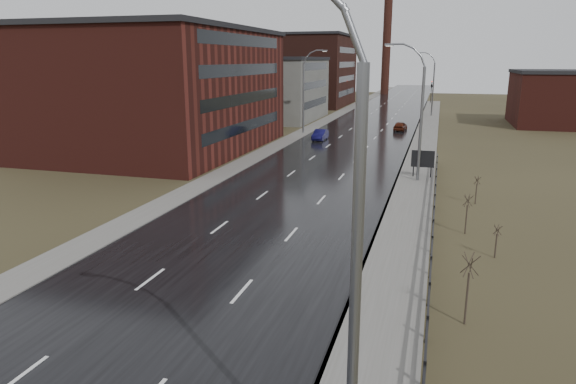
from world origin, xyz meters
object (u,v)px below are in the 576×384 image
Objects in this scene: billboard at (423,160)px; car_far at (400,126)px; car_near at (320,135)px; streetlight_main at (340,264)px.

car_far is (-4.20, 30.89, -1.02)m from billboard.
billboard is 23.20m from car_near.
billboard is at bearing -55.10° from car_near.
streetlight_main reaches higher than car_far.
car_far is (9.16, 11.95, -0.00)m from car_near.
car_near is 15.06m from car_far.
car_near is (-13.36, 18.94, -1.01)m from billboard.
billboard is at bearing 88.98° from streetlight_main.
billboard reaches higher than car_near.
car_near is at bearing 57.77° from car_far.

